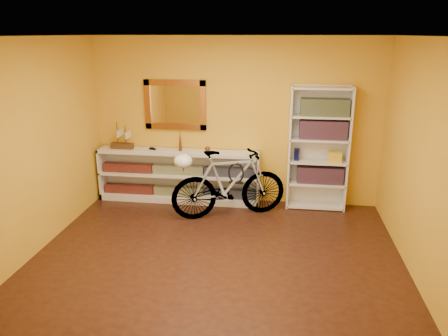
# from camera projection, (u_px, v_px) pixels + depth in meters

# --- Properties ---
(floor) EXTENTS (4.50, 4.00, 0.01)m
(floor) POSITION_uv_depth(u_px,v_px,m) (216.00, 260.00, 5.18)
(floor) COLOR black
(floor) RESTS_ON ground
(ceiling) EXTENTS (4.50, 4.00, 0.01)m
(ceiling) POSITION_uv_depth(u_px,v_px,m) (215.00, 36.00, 4.39)
(ceiling) COLOR silver
(ceiling) RESTS_ON ground
(back_wall) EXTENTS (4.50, 0.01, 2.60)m
(back_wall) POSITION_uv_depth(u_px,v_px,m) (235.00, 122.00, 6.67)
(back_wall) COLOR gold
(back_wall) RESTS_ON ground
(left_wall) EXTENTS (0.01, 4.00, 2.60)m
(left_wall) POSITION_uv_depth(u_px,v_px,m) (29.00, 150.00, 5.08)
(left_wall) COLOR gold
(left_wall) RESTS_ON ground
(right_wall) EXTENTS (0.01, 4.00, 2.60)m
(right_wall) POSITION_uv_depth(u_px,v_px,m) (426.00, 165.00, 4.49)
(right_wall) COLOR gold
(right_wall) RESTS_ON ground
(gilt_mirror) EXTENTS (0.98, 0.06, 0.78)m
(gilt_mirror) POSITION_uv_depth(u_px,v_px,m) (175.00, 105.00, 6.68)
(gilt_mirror) COLOR brown
(gilt_mirror) RESTS_ON back_wall
(wall_socket) EXTENTS (0.09, 0.02, 0.09)m
(wall_socket) POSITION_uv_depth(u_px,v_px,m) (290.00, 188.00, 6.86)
(wall_socket) COLOR silver
(wall_socket) RESTS_ON back_wall
(console_unit) EXTENTS (2.60, 0.35, 0.85)m
(console_unit) POSITION_uv_depth(u_px,v_px,m) (179.00, 176.00, 6.88)
(console_unit) COLOR silver
(console_unit) RESTS_ON floor
(cd_row_lower) EXTENTS (2.50, 0.13, 0.14)m
(cd_row_lower) POSITION_uv_depth(u_px,v_px,m) (179.00, 191.00, 6.94)
(cd_row_lower) COLOR black
(cd_row_lower) RESTS_ON console_unit
(cd_row_upper) EXTENTS (2.50, 0.13, 0.14)m
(cd_row_upper) POSITION_uv_depth(u_px,v_px,m) (178.00, 170.00, 6.82)
(cd_row_upper) COLOR navy
(cd_row_upper) RESTS_ON console_unit
(model_ship) EXTENTS (0.36, 0.14, 0.42)m
(model_ship) POSITION_uv_depth(u_px,v_px,m) (122.00, 136.00, 6.80)
(model_ship) COLOR #3C2510
(model_ship) RESTS_ON console_unit
(toy_car) EXTENTS (0.00, 0.00, 0.00)m
(toy_car) POSITION_uv_depth(u_px,v_px,m) (153.00, 150.00, 6.80)
(toy_car) COLOR black
(toy_car) RESTS_ON console_unit
(bronze_ornament) EXTENTS (0.06, 0.06, 0.34)m
(bronze_ornament) POSITION_uv_depth(u_px,v_px,m) (180.00, 140.00, 6.69)
(bronze_ornament) COLOR #5A301F
(bronze_ornament) RESTS_ON console_unit
(decorative_orb) EXTENTS (0.08, 0.08, 0.08)m
(decorative_orb) POSITION_uv_depth(u_px,v_px,m) (207.00, 149.00, 6.67)
(decorative_orb) COLOR #5A301F
(decorative_orb) RESTS_ON console_unit
(bookcase) EXTENTS (0.90, 0.30, 1.90)m
(bookcase) POSITION_uv_depth(u_px,v_px,m) (318.00, 149.00, 6.46)
(bookcase) COLOR silver
(bookcase) RESTS_ON floor
(book_row_a) EXTENTS (0.70, 0.22, 0.26)m
(book_row_a) POSITION_uv_depth(u_px,v_px,m) (320.00, 174.00, 6.57)
(book_row_a) COLOR maroon
(book_row_a) RESTS_ON bookcase
(book_row_b) EXTENTS (0.70, 0.22, 0.28)m
(book_row_b) POSITION_uv_depth(u_px,v_px,m) (323.00, 129.00, 6.36)
(book_row_b) COLOR maroon
(book_row_b) RESTS_ON bookcase
(book_row_c) EXTENTS (0.70, 0.22, 0.25)m
(book_row_c) POSITION_uv_depth(u_px,v_px,m) (325.00, 107.00, 6.26)
(book_row_c) COLOR #173F51
(book_row_c) RESTS_ON bookcase
(travel_mug) EXTENTS (0.08, 0.08, 0.19)m
(travel_mug) POSITION_uv_depth(u_px,v_px,m) (297.00, 154.00, 6.51)
(travel_mug) COLOR navy
(travel_mug) RESTS_ON bookcase
(red_tin) EXTENTS (0.18, 0.18, 0.18)m
(red_tin) POSITION_uv_depth(u_px,v_px,m) (307.00, 109.00, 6.33)
(red_tin) COLOR maroon
(red_tin) RESTS_ON bookcase
(yellow_bag) EXTENTS (0.21, 0.15, 0.16)m
(yellow_bag) POSITION_uv_depth(u_px,v_px,m) (335.00, 157.00, 6.42)
(yellow_bag) COLOR yellow
(yellow_bag) RESTS_ON bookcase
(bicycle) EXTENTS (1.06, 1.80, 1.03)m
(bicycle) POSITION_uv_depth(u_px,v_px,m) (229.00, 184.00, 6.26)
(bicycle) COLOR silver
(bicycle) RESTS_ON floor
(helmet) EXTENTS (0.27, 0.25, 0.20)m
(helmet) POSITION_uv_depth(u_px,v_px,m) (183.00, 161.00, 5.99)
(helmet) COLOR white
(helmet) RESTS_ON bicycle
(u_lock) EXTENTS (0.24, 0.03, 0.24)m
(u_lock) POSITION_uv_depth(u_px,v_px,m) (236.00, 173.00, 6.23)
(u_lock) COLOR black
(u_lock) RESTS_ON bicycle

